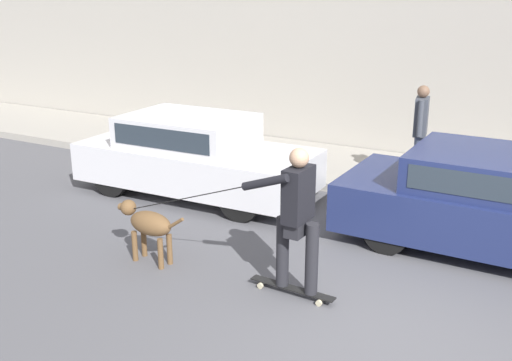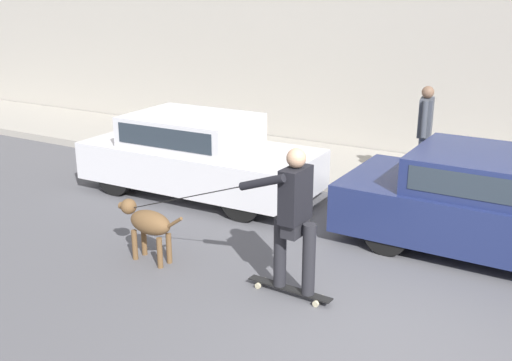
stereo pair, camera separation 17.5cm
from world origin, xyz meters
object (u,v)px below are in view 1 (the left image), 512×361
parked_car_0 (195,157)px  dog (148,224)px  pedestrian_with_bag (420,131)px  parked_car_1 (504,205)px  skateboarder (297,214)px

parked_car_0 → dog: (0.96, -2.45, -0.14)m
parked_car_0 → pedestrian_with_bag: size_ratio=2.38×
parked_car_1 → skateboarder: 3.03m
dog → pedestrian_with_bag: pedestrian_with_bag is taller
pedestrian_with_bag → parked_car_1: bearing=-58.8°
skateboarder → parked_car_0: bearing=-35.5°
parked_car_0 → pedestrian_with_bag: (3.22, 1.83, 0.42)m
skateboarder → pedestrian_with_bag: 4.21m
skateboarder → pedestrian_with_bag: size_ratio=1.68×
pedestrian_with_bag → parked_car_0: bearing=-159.9°
dog → parked_car_0: bearing=-63.9°
dog → pedestrian_with_bag: 4.87m
parked_car_0 → parked_car_1: 4.79m
parked_car_0 → pedestrian_with_bag: bearing=28.5°
dog → skateboarder: skateboarder is taller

